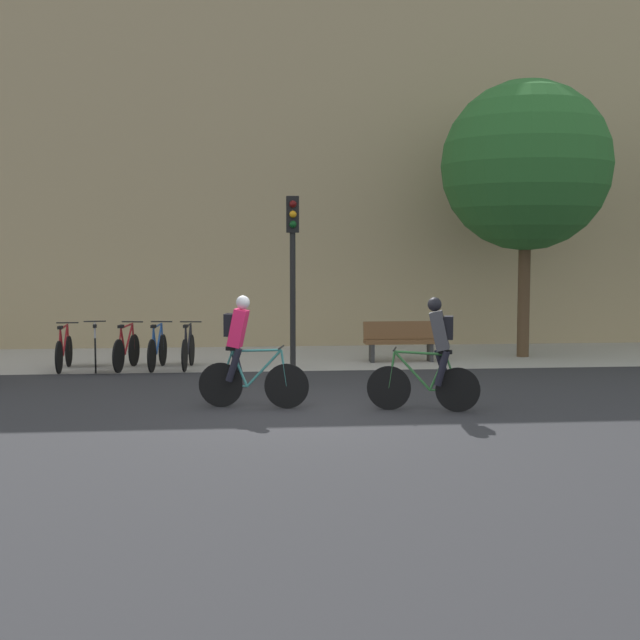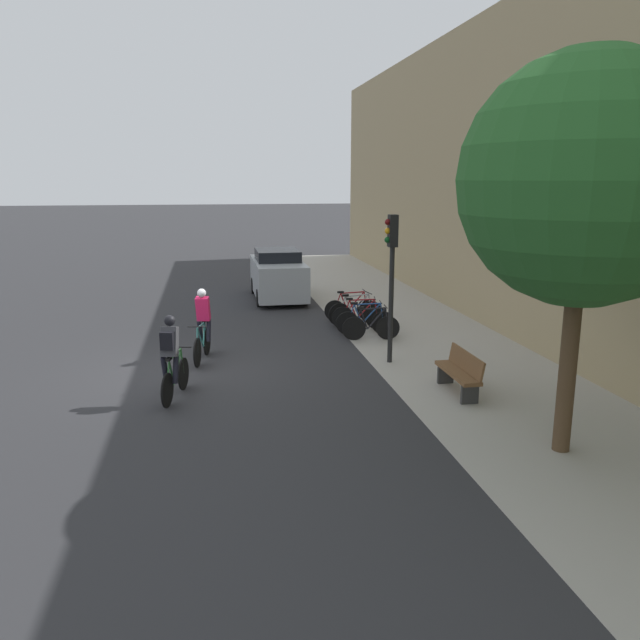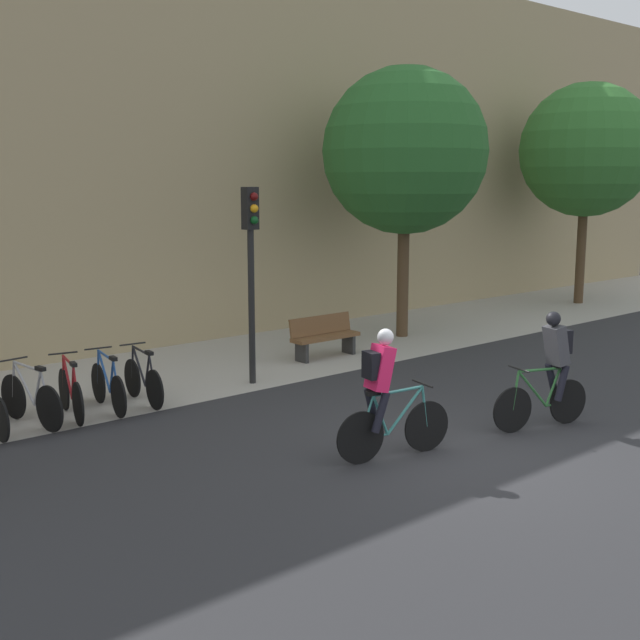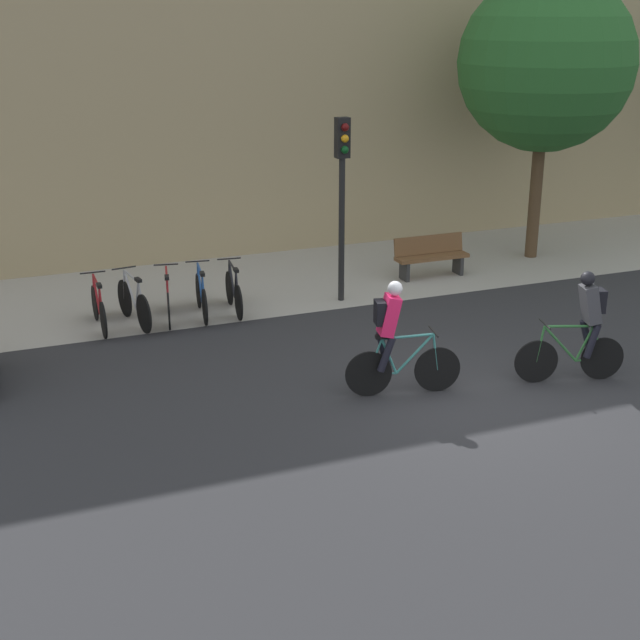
% 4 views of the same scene
% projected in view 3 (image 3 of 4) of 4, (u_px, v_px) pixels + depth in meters
% --- Properties ---
extents(ground, '(200.00, 200.00, 0.00)m').
position_uv_depth(ground, '(458.00, 452.00, 11.15)').
color(ground, '#2B2B2D').
extents(kerb_strip, '(44.00, 4.50, 0.01)m').
position_uv_depth(kerb_strip, '(198.00, 367.00, 16.19)').
color(kerb_strip, '#A39E93').
rests_on(kerb_strip, ground).
extents(building_facade, '(44.00, 0.60, 9.31)m').
position_uv_depth(building_facade, '(129.00, 137.00, 17.30)').
color(building_facade, tan).
rests_on(building_facade, ground).
extents(cyclist_pink, '(1.76, 0.57, 1.80)m').
position_uv_depth(cyclist_pink, '(384.00, 392.00, 10.69)').
color(cyclist_pink, black).
rests_on(cyclist_pink, ground).
extents(cyclist_grey, '(1.72, 0.61, 1.79)m').
position_uv_depth(cyclist_grey, '(552.00, 366.00, 12.15)').
color(cyclist_grey, black).
rests_on(cyclist_grey, ground).
extents(parked_bike_1, '(0.46, 1.75, 0.99)m').
position_uv_depth(parked_bike_1, '(31.00, 399.00, 12.29)').
color(parked_bike_1, black).
rests_on(parked_bike_1, ground).
extents(parked_bike_2, '(0.50, 1.68, 0.98)m').
position_uv_depth(parked_bike_2, '(71.00, 393.00, 12.70)').
color(parked_bike_2, black).
rests_on(parked_bike_2, ground).
extents(parked_bike_3, '(0.46, 1.71, 0.98)m').
position_uv_depth(parked_bike_3, '(108.00, 386.00, 13.12)').
color(parked_bike_3, black).
rests_on(parked_bike_3, ground).
extents(parked_bike_4, '(0.46, 1.63, 0.97)m').
position_uv_depth(parked_bike_4, '(143.00, 380.00, 13.53)').
color(parked_bike_4, black).
rests_on(parked_bike_4, ground).
extents(traffic_light_pole, '(0.26, 0.30, 3.61)m').
position_uv_depth(traffic_light_pole, '(251.00, 249.00, 14.50)').
color(traffic_light_pole, black).
rests_on(traffic_light_pole, ground).
extents(bench, '(1.65, 0.44, 0.89)m').
position_uv_depth(bench, '(324.00, 336.00, 17.04)').
color(bench, brown).
rests_on(bench, ground).
extents(street_tree_0, '(3.89, 3.89, 6.36)m').
position_uv_depth(street_tree_0, '(405.00, 151.00, 18.71)').
color(street_tree_0, '#4C3823').
rests_on(street_tree_0, ground).
extents(street_tree_1, '(3.98, 3.98, 6.63)m').
position_uv_depth(street_tree_1, '(587.00, 150.00, 23.96)').
color(street_tree_1, '#4C3823').
rests_on(street_tree_1, ground).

